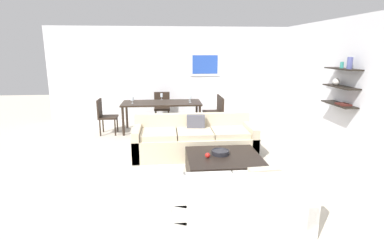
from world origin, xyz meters
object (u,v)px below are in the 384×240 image
(decorative_bowl, at_px, (220,152))
(dining_table, at_px, (162,105))
(sofa_beige, at_px, (194,141))
(wine_glass_left_near, at_px, (132,99))
(wine_glass_right_far, at_px, (190,97))
(dining_chair_head, at_px, (162,106))
(wine_glass_right_near, at_px, (190,97))
(wine_glass_head, at_px, (162,95))
(loveseat_white, at_px, (239,202))
(dining_chair_right_near, at_px, (217,112))
(dining_chair_left_near, at_px, (105,114))
(apple_on_coffee_table, at_px, (208,155))
(coffee_table, at_px, (224,167))
(dining_chair_right_far, at_px, (215,109))

(decorative_bowl, xyz_separation_m, dining_table, (-0.98, 2.99, 0.26))
(sofa_beige, bearing_deg, decorative_bowl, -73.34)
(wine_glass_left_near, relative_size, wine_glass_right_far, 1.14)
(dining_table, xyz_separation_m, dining_chair_head, (0.00, 0.84, -0.18))
(wine_glass_right_near, height_order, wine_glass_head, wine_glass_right_near)
(dining_table, bearing_deg, sofa_beige, -71.07)
(wine_glass_head, distance_m, wine_glass_right_far, 0.77)
(loveseat_white, relative_size, dining_chair_right_near, 1.81)
(dining_table, distance_m, wine_glass_right_far, 0.75)
(dining_table, xyz_separation_m, dining_chair_right_near, (1.41, -0.20, -0.18))
(dining_chair_head, xyz_separation_m, dining_chair_left_near, (-1.41, -1.04, 0.00))
(wine_glass_head, bearing_deg, loveseat_white, -78.84)
(wine_glass_head, bearing_deg, apple_on_coffee_table, -77.94)
(loveseat_white, relative_size, wine_glass_head, 9.27)
(decorative_bowl, relative_size, apple_on_coffee_table, 3.51)
(dining_chair_left_near, bearing_deg, wine_glass_right_near, 2.36)
(apple_on_coffee_table, distance_m, wine_glass_right_near, 3.05)
(coffee_table, bearing_deg, wine_glass_right_near, 95.80)
(coffee_table, relative_size, wine_glass_right_far, 7.98)
(dining_chair_head, height_order, dining_chair_left_near, same)
(dining_table, relative_size, dining_chair_right_near, 2.27)
(sofa_beige, height_order, wine_glass_head, wine_glass_head)
(dining_table, height_order, dining_chair_head, dining_chair_head)
(sofa_beige, xyz_separation_m, dining_chair_right_far, (0.75, 2.10, 0.21))
(coffee_table, height_order, dining_chair_right_near, dining_chair_right_near)
(wine_glass_right_near, height_order, wine_glass_left_near, wine_glass_right_near)
(dining_chair_right_near, xyz_separation_m, dining_chair_left_near, (-2.82, 0.00, 0.00))
(dining_chair_right_far, height_order, wine_glass_left_near, wine_glass_left_near)
(dining_chair_left_near, bearing_deg, wine_glass_left_near, 7.36)
(loveseat_white, height_order, decorative_bowl, loveseat_white)
(loveseat_white, relative_size, wine_glass_right_near, 8.70)
(dining_chair_right_near, bearing_deg, wine_glass_head, 157.94)
(coffee_table, bearing_deg, loveseat_white, -93.35)
(dining_table, height_order, wine_glass_right_near, wine_glass_right_near)
(sofa_beige, bearing_deg, loveseat_white, -83.36)
(wine_glass_right_near, distance_m, wine_glass_right_far, 0.22)
(sofa_beige, height_order, decorative_bowl, sofa_beige)
(wine_glass_head, bearing_deg, decorative_bowl, -73.80)
(apple_on_coffee_table, relative_size, dining_chair_head, 0.10)
(loveseat_white, xyz_separation_m, wine_glass_right_far, (-0.22, 4.54, 0.56))
(dining_chair_left_near, height_order, wine_glass_right_near, wine_glass_right_near)
(dining_table, relative_size, wine_glass_head, 11.67)
(dining_chair_right_near, bearing_deg, decorative_bowl, -98.72)
(wine_glass_right_near, bearing_deg, dining_chair_left_near, -177.64)
(coffee_table, xyz_separation_m, wine_glass_right_far, (-0.30, 3.17, 0.67))
(sofa_beige, distance_m, wine_glass_head, 2.44)
(loveseat_white, bearing_deg, dining_chair_left_near, 119.09)
(loveseat_white, bearing_deg, wine_glass_right_near, 92.92)
(decorative_bowl, xyz_separation_m, dining_chair_right_far, (0.43, 3.19, 0.08))
(dining_table, bearing_deg, wine_glass_head, 90.00)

